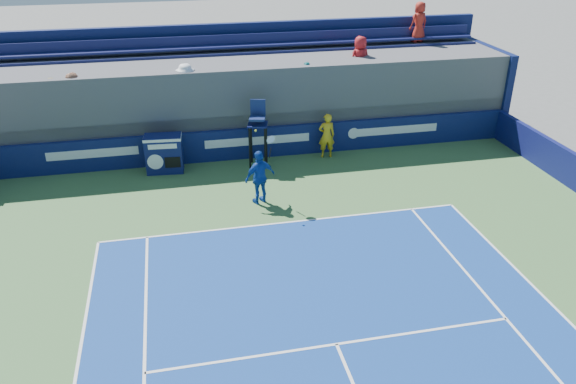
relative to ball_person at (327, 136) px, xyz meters
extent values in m
imported|color=gold|center=(0.00, 0.00, 0.00)|extent=(0.65, 0.45, 1.74)
cube|color=white|center=(-2.59, -4.70, -0.86)|extent=(10.97, 0.07, 0.00)
cube|color=white|center=(-2.59, -10.18, -0.86)|extent=(8.23, 0.07, 0.00)
cube|color=#0D164A|center=(-2.59, 0.52, -0.28)|extent=(20.40, 0.20, 1.20)
cube|color=white|center=(-8.59, 0.41, -0.16)|extent=(3.20, 0.01, 0.32)
cube|color=white|center=(-2.59, 0.41, -0.16)|extent=(4.00, 0.01, 0.32)
cube|color=white|center=(2.91, 0.41, -0.16)|extent=(3.60, 0.01, 0.32)
cylinder|color=white|center=(1.21, 0.41, -0.16)|extent=(0.44, 0.01, 0.44)
cube|color=#0F164E|center=(-6.08, -0.08, -0.18)|extent=(1.35, 0.80, 1.40)
cube|color=white|center=(-6.08, -0.08, 0.45)|extent=(1.37, 0.82, 0.10)
cylinder|color=white|center=(-6.41, -0.42, -0.33)|extent=(0.56, 0.06, 0.56)
cube|color=black|center=(-5.81, -0.47, -0.38)|extent=(0.55, 0.06, 0.40)
cube|color=white|center=(-6.11, -0.44, 0.24)|extent=(1.00, 0.09, 0.18)
cylinder|color=black|center=(-3.02, -0.48, -0.08)|extent=(0.09, 0.09, 1.60)
cylinder|color=black|center=(-2.48, -0.62, -0.08)|extent=(0.09, 0.09, 1.60)
cylinder|color=black|center=(-2.88, 0.06, -0.08)|extent=(0.09, 0.09, 1.60)
cylinder|color=black|center=(-2.34, -0.08, -0.08)|extent=(0.09, 0.09, 1.60)
cube|color=#0F144B|center=(-2.68, -0.28, 0.75)|extent=(0.85, 0.85, 0.06)
cube|color=navy|center=(-2.71, -0.37, 1.00)|extent=(0.65, 0.57, 0.08)
cube|color=navy|center=(-2.62, -0.03, 1.30)|extent=(0.55, 0.20, 0.60)
imported|color=#133E9D|center=(-3.10, -3.21, 0.03)|extent=(1.14, 0.79, 1.80)
cylinder|color=black|center=(-2.75, -3.16, 0.82)|extent=(0.07, 0.16, 0.39)
torus|color=silver|center=(-2.73, -3.23, 1.30)|extent=(0.31, 0.19, 0.29)
cylinder|color=silver|center=(-2.73, -3.23, 1.30)|extent=(0.26, 0.15, 0.24)
sphere|color=yellow|center=(-3.22, -3.35, 1.67)|extent=(0.07, 0.07, 0.07)
cube|color=#505055|center=(-2.59, 2.42, 0.81)|extent=(20.40, 3.60, 3.38)
cube|color=#505055|center=(-2.59, 1.07, 0.60)|extent=(20.40, 0.90, 0.55)
cube|color=#14194B|center=(-2.59, 0.97, 1.07)|extent=(20.00, 0.45, 0.08)
cube|color=#14194B|center=(-2.59, 1.22, 1.27)|extent=(20.00, 0.06, 0.45)
cube|color=#505055|center=(-2.59, 1.97, 1.15)|extent=(20.40, 0.90, 0.55)
cube|color=#14194B|center=(-2.59, 1.87, 1.62)|extent=(20.00, 0.45, 0.08)
cube|color=#14194B|center=(-2.59, 2.12, 1.82)|extent=(20.00, 0.06, 0.45)
cube|color=#505055|center=(-2.59, 2.87, 1.70)|extent=(20.40, 0.90, 0.55)
cube|color=#14194B|center=(-2.59, 2.77, 2.17)|extent=(20.00, 0.45, 0.08)
cube|color=#14194B|center=(-2.59, 3.02, 2.37)|extent=(20.00, 0.06, 0.45)
cube|color=#505055|center=(-2.59, 3.77, 2.25)|extent=(20.40, 0.90, 0.55)
cube|color=#14194B|center=(-2.59, 3.67, 2.72)|extent=(20.00, 0.45, 0.08)
cube|color=#14194B|center=(-2.59, 3.92, 2.92)|extent=(20.00, 0.06, 0.45)
cube|color=#0C1647|center=(-2.59, 4.37, 1.32)|extent=(20.80, 0.30, 4.40)
cube|color=#0C1647|center=(7.76, 2.42, 0.82)|extent=(0.30, 3.90, 3.40)
imported|color=yellow|center=(-9.68, 1.02, 1.70)|extent=(0.90, 0.77, 1.62)
imported|color=white|center=(-5.06, 1.02, 1.82)|extent=(1.27, 0.81, 1.87)
imported|color=teal|center=(-0.54, 1.02, 1.74)|extent=(1.00, 0.43, 1.69)
imported|color=#A9181B|center=(1.82, 1.92, 2.36)|extent=(1.00, 0.77, 1.83)
imported|color=black|center=(4.65, 1.02, 1.64)|extent=(0.59, 0.43, 1.49)
imported|color=tan|center=(-8.94, 1.02, 1.78)|extent=(1.71, 0.76, 1.78)
imported|color=#AB2418|center=(5.02, 3.72, 3.38)|extent=(0.93, 0.72, 1.68)
camera|label=1|loc=(-5.61, -19.23, 7.66)|focal=35.00mm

